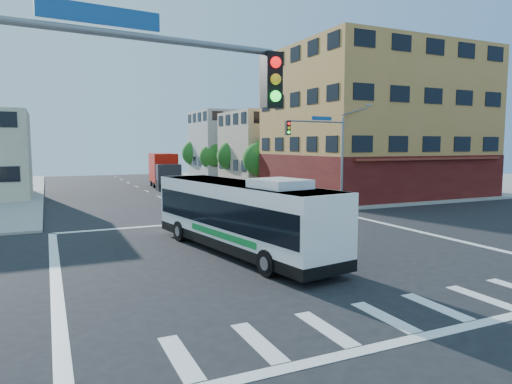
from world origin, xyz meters
name	(u,v)px	position (x,y,z in m)	size (l,w,h in m)	color
ground	(283,253)	(0.00, 0.00, 0.00)	(120.00, 120.00, 0.00)	black
sidewalk_ne	(381,178)	(35.00, 35.00, 0.07)	(50.00, 50.00, 0.15)	gray
corner_building_ne	(374,135)	(19.99, 18.48, 5.89)	(18.10, 15.44, 14.00)	#C08044
building_east_near	(275,148)	(16.98, 33.98, 4.51)	(12.06, 10.06, 9.00)	tan
building_east_far	(234,144)	(16.98, 47.98, 5.01)	(12.06, 10.06, 10.00)	#9F9F9A
signal_mast_ne	(325,144)	(9.08, 10.62, 4.98)	(7.91, 1.13, 8.07)	slate
signal_mast_sw	(86,141)	(-9.08, -10.64, 4.98)	(7.91, 1.01, 8.07)	slate
street_tree_a	(260,157)	(11.90, 27.92, 3.59)	(3.60, 3.60, 5.53)	#331E12
street_tree_b	(233,154)	(11.90, 35.92, 3.75)	(3.80, 3.80, 5.79)	#331E12
street_tree_c	(212,155)	(11.90, 43.92, 3.46)	(3.40, 3.40, 5.29)	#331E12
street_tree_d	(195,152)	(11.90, 51.92, 3.88)	(4.00, 4.00, 6.03)	#331E12
transit_bus	(240,215)	(-1.74, 0.98, 1.75)	(4.52, 12.31, 3.57)	black
box_truck	(164,171)	(2.67, 34.09, 1.90)	(3.34, 8.91, 3.92)	#242428
parked_car	(255,187)	(9.69, 24.31, 0.67)	(1.58, 3.93, 1.34)	gold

